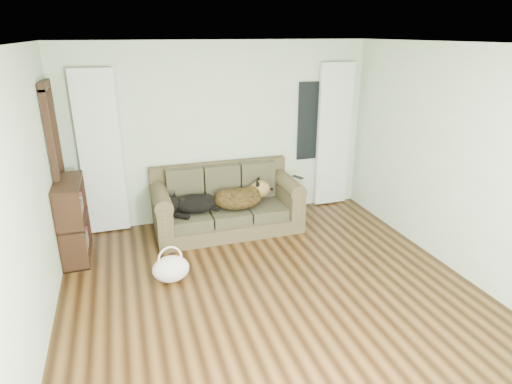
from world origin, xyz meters
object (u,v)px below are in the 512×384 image
object	(u,v)px
dog_black_lab	(192,203)
tote_bag	(171,268)
dog_shepherd	(240,198)
bookshelf	(73,221)
sofa	(227,200)

from	to	relation	value
dog_black_lab	tote_bag	xyz separation A→B (m)	(-0.45, -1.11, -0.32)
dog_shepherd	bookshelf	world-z (taller)	bookshelf
tote_bag	bookshelf	bearing A→B (deg)	138.30
dog_black_lab	bookshelf	bearing A→B (deg)	-159.89
dog_black_lab	dog_shepherd	bearing A→B (deg)	11.90
sofa	dog_shepherd	distance (m)	0.20
dog_shepherd	bookshelf	size ratio (longest dim) A/B	0.70
dog_shepherd	tote_bag	distance (m)	1.60
dog_shepherd	tote_bag	xyz separation A→B (m)	(-1.14, -1.08, -0.33)
bookshelf	dog_black_lab	bearing A→B (deg)	4.37
sofa	dog_shepherd	size ratio (longest dim) A/B	2.87
sofa	dog_black_lab	xyz separation A→B (m)	(-0.51, -0.05, 0.03)
tote_bag	bookshelf	xyz separation A→B (m)	(-1.06, 0.94, 0.34)
dog_black_lab	bookshelf	size ratio (longest dim) A/B	0.59
tote_bag	bookshelf	size ratio (longest dim) A/B	0.41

